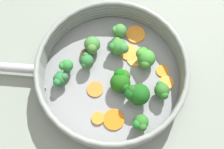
% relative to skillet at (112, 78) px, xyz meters
% --- Properties ---
extents(ground_plane, '(4.00, 4.00, 0.00)m').
position_rel_skillet_xyz_m(ground_plane, '(0.00, 0.00, -0.01)').
color(ground_plane, gray).
extents(skillet, '(0.33, 0.33, 0.02)m').
position_rel_skillet_xyz_m(skillet, '(0.00, 0.00, 0.00)').
color(skillet, gray).
rests_on(skillet, ground_plane).
extents(skillet_rim_wall, '(0.34, 0.34, 0.06)m').
position_rel_skillet_xyz_m(skillet_rim_wall, '(0.00, 0.00, 0.04)').
color(skillet_rim_wall, gray).
rests_on(skillet_rim_wall, skillet).
extents(skillet_rivet_left, '(0.01, 0.01, 0.01)m').
position_rel_skillet_xyz_m(skillet_rivet_left, '(0.08, -0.13, 0.01)').
color(skillet_rivet_left, gray).
rests_on(skillet_rivet_left, skillet).
extents(skillet_rivet_right, '(0.01, 0.01, 0.01)m').
position_rel_skillet_xyz_m(skillet_rivet_right, '(0.14, -0.07, 0.01)').
color(skillet_rivet_right, gray).
rests_on(skillet_rivet_right, skillet).
extents(carrot_slice_0, '(0.05, 0.05, 0.00)m').
position_rel_skillet_xyz_m(carrot_slice_0, '(0.06, 0.08, 0.01)').
color(carrot_slice_0, orange).
rests_on(carrot_slice_0, skillet).
extents(carrot_slice_1, '(0.04, 0.04, 0.00)m').
position_rel_skillet_xyz_m(carrot_slice_1, '(-0.02, 0.06, 0.01)').
color(carrot_slice_1, orange).
rests_on(carrot_slice_1, skillet).
extents(carrot_slice_2, '(0.05, 0.05, 0.01)m').
position_rel_skillet_xyz_m(carrot_slice_2, '(-0.09, 0.09, 0.01)').
color(carrot_slice_2, orange).
rests_on(carrot_slice_2, skillet).
extents(carrot_slice_3, '(0.05, 0.05, 0.00)m').
position_rel_skillet_xyz_m(carrot_slice_3, '(-0.07, 0.00, 0.01)').
color(carrot_slice_3, gold).
rests_on(carrot_slice_3, skillet).
extents(carrot_slice_4, '(0.04, 0.04, 0.01)m').
position_rel_skillet_xyz_m(carrot_slice_4, '(0.09, 0.06, 0.01)').
color(carrot_slice_4, orange).
rests_on(carrot_slice_4, skillet).
extents(carrot_slice_5, '(0.06, 0.06, 0.00)m').
position_rel_skillet_xyz_m(carrot_slice_5, '(-0.07, -0.02, 0.01)').
color(carrot_slice_5, orange).
rests_on(carrot_slice_5, skillet).
extents(carrot_slice_6, '(0.05, 0.05, 0.00)m').
position_rel_skillet_xyz_m(carrot_slice_6, '(0.05, -0.00, 0.01)').
color(carrot_slice_6, orange).
rests_on(carrot_slice_6, skillet).
extents(carrot_slice_7, '(0.04, 0.04, 0.00)m').
position_rel_skillet_xyz_m(carrot_slice_7, '(-0.10, 0.06, 0.01)').
color(carrot_slice_7, orange).
rests_on(carrot_slice_7, skillet).
extents(carrot_slice_8, '(0.06, 0.06, 0.00)m').
position_rel_skillet_xyz_m(carrot_slice_8, '(-0.11, -0.05, 0.01)').
color(carrot_slice_8, orange).
rests_on(carrot_slice_8, skillet).
extents(broccoli_floret_0, '(0.04, 0.05, 0.05)m').
position_rel_skillet_xyz_m(broccoli_floret_0, '(-0.05, -0.04, 0.03)').
color(broccoli_floret_0, '#84B46D').
rests_on(broccoli_floret_0, skillet).
extents(broccoli_floret_1, '(0.04, 0.04, 0.04)m').
position_rel_skillet_xyz_m(broccoli_floret_1, '(0.02, 0.13, 0.03)').
color(broccoli_floret_1, '#5D8455').
rests_on(broccoli_floret_1, skillet).
extents(broccoli_floret_2, '(0.05, 0.05, 0.05)m').
position_rel_skillet_xyz_m(broccoli_floret_2, '(-0.00, 0.03, 0.03)').
color(broccoli_floret_2, '#6B9F4E').
rests_on(broccoli_floret_2, skillet).
extents(broccoli_floret_3, '(0.04, 0.03, 0.04)m').
position_rel_skillet_xyz_m(broccoli_floret_3, '(0.10, -0.06, 0.03)').
color(broccoli_floret_3, '#779C5B').
rests_on(broccoli_floret_3, skillet).
extents(broccoli_floret_4, '(0.03, 0.04, 0.04)m').
position_rel_skillet_xyz_m(broccoli_floret_4, '(-0.06, 0.10, 0.03)').
color(broccoli_floret_4, '#5E8F56').
rests_on(broccoli_floret_4, skillet).
extents(broccoli_floret_5, '(0.04, 0.04, 0.04)m').
position_rel_skillet_xyz_m(broccoli_floret_5, '(-0.01, -0.08, 0.03)').
color(broccoli_floret_5, '#6C9558').
rests_on(broccoli_floret_5, skillet).
extents(broccoli_floret_6, '(0.05, 0.05, 0.06)m').
position_rel_skillet_xyz_m(broccoli_floret_6, '(-0.01, 0.07, 0.04)').
color(broccoli_floret_6, olive).
rests_on(broccoli_floret_6, skillet).
extents(broccoli_floret_7, '(0.03, 0.03, 0.04)m').
position_rel_skillet_xyz_m(broccoli_floret_7, '(0.07, -0.08, 0.03)').
color(broccoli_floret_7, '#73A057').
rests_on(broccoli_floret_7, skillet).
extents(broccoli_floret_8, '(0.03, 0.03, 0.04)m').
position_rel_skillet_xyz_m(broccoli_floret_8, '(0.03, -0.06, 0.03)').
color(broccoli_floret_8, '#89A65C').
rests_on(broccoli_floret_8, skillet).
extents(broccoli_floret_9, '(0.04, 0.05, 0.05)m').
position_rel_skillet_xyz_m(broccoli_floret_9, '(-0.08, 0.02, 0.03)').
color(broccoli_floret_9, '#7FA467').
rests_on(broccoli_floret_9, skillet).
extents(broccoli_floret_10, '(0.03, 0.03, 0.04)m').
position_rel_skillet_xyz_m(broccoli_floret_10, '(-0.08, -0.07, 0.03)').
color(broccoli_floret_10, '#6B974D').
rests_on(broccoli_floret_10, skillet).
extents(mushroom_piece_0, '(0.04, 0.04, 0.01)m').
position_rel_skillet_xyz_m(mushroom_piece_0, '(0.02, -0.08, 0.01)').
color(mushroom_piece_0, brown).
rests_on(mushroom_piece_0, skillet).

